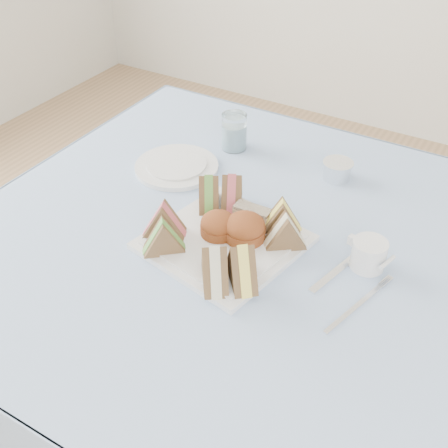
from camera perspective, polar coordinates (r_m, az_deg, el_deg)
The scene contains 21 objects.
floor at distance 1.67m, azimuth 0.37°, elevation -21.23°, with size 4.00×4.00×0.00m, color #9E7751.
table at distance 1.37m, azimuth 0.43°, elevation -13.23°, with size 0.90×0.90×0.74m, color brown.
tablecloth at distance 1.11m, azimuth 0.52°, elevation -0.97°, with size 1.02×1.02×0.01m, color #98B7D6.
serving_plate at distance 1.07m, azimuth 0.00°, elevation -1.86°, with size 0.26×0.26×0.01m, color white.
sandwich_fl_a at distance 1.06m, azimuth -6.12°, elevation 0.49°, with size 0.08×0.04×0.07m, color brown, non-canonical shape.
sandwich_fl_b at distance 1.03m, azimuth -6.17°, elevation -1.16°, with size 0.08×0.04×0.07m, color brown, non-canonical shape.
sandwich_fr_a at distance 0.96m, azimuth 1.83°, elevation -3.96°, with size 0.09×0.04×0.08m, color brown, non-canonical shape.
sandwich_fr_b at distance 0.96m, azimuth -0.96°, elevation -4.08°, with size 0.09×0.04×0.08m, color brown, non-canonical shape.
sandwich_bl_a at distance 1.13m, azimuth -1.54°, elevation 3.40°, with size 0.08×0.04×0.08m, color brown, non-canonical shape.
sandwich_bl_b at distance 1.14m, azimuth 0.81°, elevation 3.49°, with size 0.08×0.04×0.08m, color brown, non-canonical shape.
sandwich_br_a at distance 1.04m, azimuth 6.27°, elevation -0.65°, with size 0.08×0.04×0.07m, color brown, non-canonical shape.
sandwich_br_b at distance 1.08m, azimuth 5.89°, elevation 0.87°, with size 0.08×0.04×0.07m, color brown, non-canonical shape.
scone_left at distance 1.07m, azimuth -0.59°, elevation -0.10°, with size 0.07×0.07×0.05m, color #97512B.
scone_right at distance 1.05m, azimuth 2.15°, elevation -0.43°, with size 0.08×0.08×0.05m, color #97512B.
pastry_slice at distance 1.10m, azimuth 2.90°, elevation 0.94°, with size 0.07×0.03×0.03m, color tan.
side_plate at distance 1.30m, azimuth -4.83°, elevation 5.82°, with size 0.19×0.19×0.01m, color white.
water_glass at distance 1.36m, azimuth 1.04°, elevation 9.37°, with size 0.06×0.06×0.09m, color white.
tea_strainer at distance 1.28m, azimuth 11.43°, elevation 5.29°, with size 0.07×0.07×0.04m, color silver.
knife at distance 1.05m, azimuth 11.84°, elevation -4.34°, with size 0.01×0.18×0.00m, color silver.
fork at distance 0.97m, azimuth 13.03°, elevation -8.40°, with size 0.01×0.15×0.00m, color silver.
creamer_jug at distance 1.04m, azimuth 14.49°, elevation -3.01°, with size 0.06×0.06×0.06m, color white.
Camera 1 is at (0.43, -0.75, 1.43)m, focal length 45.00 mm.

